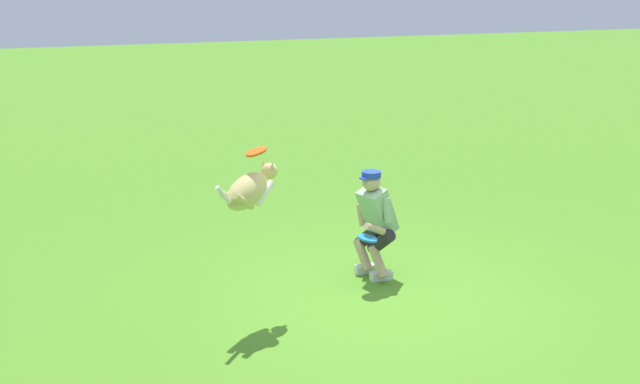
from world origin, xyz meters
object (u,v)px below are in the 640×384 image
object	(u,v)px
person	(375,220)
dog	(250,190)
frisbee_flying	(256,152)
frisbee_held	(368,238)

from	to	relation	value
person	dog	distance (m)	1.87
person	frisbee_flying	bearing A→B (deg)	2.00
frisbee_flying	frisbee_held	bearing A→B (deg)	-170.64
dog	frisbee_flying	bearing A→B (deg)	2.69
frisbee_flying	dog	bearing A→B (deg)	40.64
person	frisbee_held	size ratio (longest dim) A/B	5.71
frisbee_flying	frisbee_held	distance (m)	1.75
frisbee_held	frisbee_flying	bearing A→B (deg)	9.36
dog	frisbee_flying	size ratio (longest dim) A/B	3.61
frisbee_held	dog	bearing A→B (deg)	12.03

